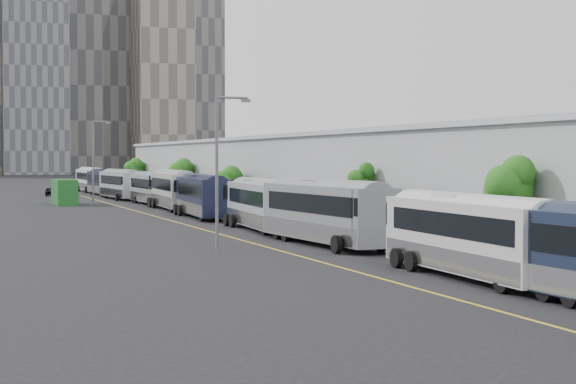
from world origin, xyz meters
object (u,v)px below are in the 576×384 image
bus_5 (203,200)px  street_lamp_far (95,157)px  bus_4 (262,209)px  bus_10 (90,182)px  bus_3 (326,218)px  bus_7 (152,191)px  bus_2 (471,243)px  bus_6 (174,193)px  street_lamp_near (220,161)px  suv (58,190)px  shipping_container (64,192)px  bus_9 (105,185)px  bus_8 (121,187)px

bus_5 → street_lamp_far: (-5.51, 25.51, 3.75)m
bus_4 → bus_10: 82.91m
bus_3 → bus_4: 12.77m
street_lamp_far → bus_10: bearing=82.6°
bus_7 → bus_2: bearing=-91.4°
bus_6 → bus_10: size_ratio=1.07×
bus_7 → bus_3: bearing=-91.6°
bus_4 → street_lamp_near: bearing=-112.1°
suv → bus_7: bearing=-58.2°
shipping_container → bus_4: bearing=-78.7°
bus_9 → street_lamp_near: bearing=-99.1°
bus_8 → bus_4: bearing=-93.0°
bus_7 → street_lamp_far: street_lamp_far is taller
bus_6 → street_lamp_near: 43.16m
bus_2 → bus_3: size_ratio=0.93×
suv → street_lamp_near: bearing=-71.8°
bus_8 → shipping_container: size_ratio=1.95×
bus_3 → bus_4: bearing=85.7°
bus_2 → bus_3: bus_3 is taller
bus_2 → bus_3: bearing=91.9°
bus_10 → bus_3: bearing=-90.6°
bus_2 → bus_4: (0.17, 29.35, 0.03)m
bus_6 → street_lamp_far: 13.81m
bus_6 → suv: bus_6 is taller
bus_8 → street_lamp_near: bearing=-98.9°
bus_5 → bus_3: bearing=-85.8°
bus_5 → bus_10: size_ratio=1.01×
bus_6 → bus_3: bearing=-87.3°
bus_4 → bus_10: bus_10 is taller
bus_7 → street_lamp_near: 54.58m
bus_10 → street_lamp_far: bearing=-98.2°
street_lamp_far → bus_7: bearing=-2.5°
bus_9 → street_lamp_near: size_ratio=1.43×
bus_6 → bus_10: (-0.60, 54.10, -0.10)m
bus_3 → suv: (-6.49, 82.35, -0.83)m
bus_2 → shipping_container: bearing=98.7°
bus_9 → suv: (-6.27, 1.39, -0.70)m
bus_6 → street_lamp_far: size_ratio=1.47×
bus_2 → suv: bus_2 is taller
bus_3 → bus_5: bearing=86.9°
shipping_container → suv: 26.59m
bus_4 → bus_6: (0.22, 28.81, 0.12)m
bus_9 → shipping_container: bearing=-113.2°
bus_5 → bus_7: size_ratio=1.05×
bus_10 → suv: size_ratio=2.21×
street_lamp_far → suv: bearing=91.5°
bus_7 → bus_9: (-0.75, 27.83, -0.01)m
bus_3 → bus_6: 41.58m
bus_4 → suv: size_ratio=2.20×
bus_3 → shipping_container: 56.54m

